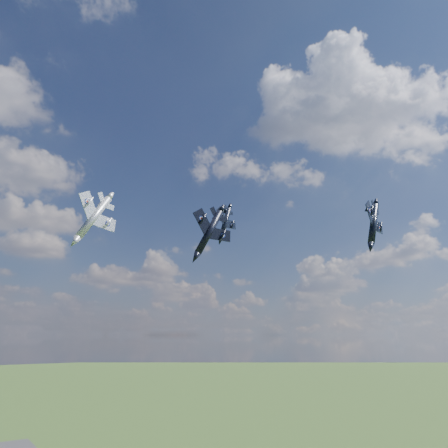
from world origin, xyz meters
TOP-DOWN VIEW (x-y plane):
  - jet_lead_navy at (-1.61, 18.31)m, footprint 11.00×14.90m
  - jet_right_navy at (19.95, -4.95)m, footprint 12.85×15.08m
  - jet_high_navy at (11.26, 31.68)m, footprint 12.92×14.88m
  - jet_left_silver at (-22.77, 26.54)m, footprint 14.87×17.67m

SIDE VIEW (x-z plane):
  - jet_right_navy at x=19.95m, z-range 77.60..84.21m
  - jet_lead_navy at x=-1.61m, z-range 77.17..84.96m
  - jet_left_silver at x=-22.77m, z-range 78.46..87.11m
  - jet_high_navy at x=11.26m, z-range 84.75..90.62m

